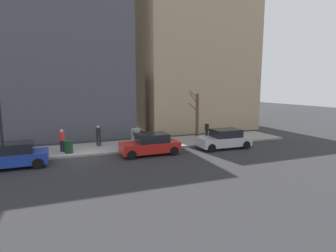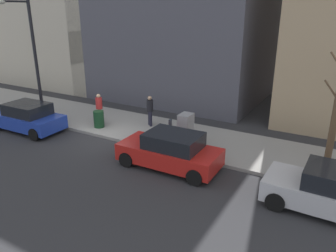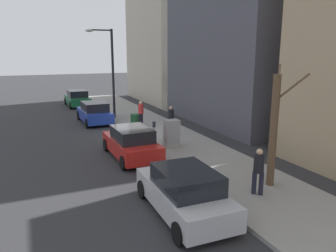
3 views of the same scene
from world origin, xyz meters
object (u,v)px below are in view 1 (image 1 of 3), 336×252
at_px(parked_car_silver, 224,139).
at_px(pedestrian_near_meter, 207,129).
at_px(parked_car_blue, 11,156).
at_px(trash_bin, 69,147).
at_px(pedestrian_midblock, 98,134).
at_px(bare_tree, 197,115).
at_px(office_block_center, 61,24).
at_px(parking_meter, 134,138).
at_px(office_tower_left, 187,46).
at_px(utility_box, 136,138).
at_px(parked_car_red, 150,145).
at_px(pedestrian_far_corner, 62,139).

distance_m(parked_car_silver, pedestrian_near_meter, 2.87).
xyz_separation_m(parked_car_silver, parked_car_blue, (0.12, 14.90, 0.00)).
height_order(trash_bin, pedestrian_midblock, pedestrian_midblock).
distance_m(parked_car_silver, trash_bin, 11.83).
xyz_separation_m(bare_tree, pedestrian_midblock, (-0.15, 8.88, -1.23)).
bearing_deg(office_block_center, parking_meter, -156.95).
height_order(parked_car_blue, office_tower_left, office_tower_left).
bearing_deg(pedestrian_near_meter, trash_bin, -39.97).
bearing_deg(parked_car_silver, utility_box, 70.10).
bearing_deg(parked_car_red, pedestrian_far_corner, 66.18).
relative_size(parked_car_blue, parking_meter, 3.15).
distance_m(parked_car_silver, bare_tree, 4.20).
distance_m(bare_tree, trash_bin, 11.41).
bearing_deg(pedestrian_near_meter, parked_car_red, -19.89).
height_order(bare_tree, pedestrian_midblock, bare_tree).
height_order(pedestrian_near_meter, pedestrian_midblock, same).
xyz_separation_m(trash_bin, pedestrian_near_meter, (0.72, -11.65, 0.49)).
bearing_deg(bare_tree, parked_car_red, 123.33).
relative_size(parked_car_silver, bare_tree, 0.95).
relative_size(parked_car_silver, utility_box, 2.96).
relative_size(parked_car_blue, bare_tree, 0.95).
xyz_separation_m(pedestrian_near_meter, office_block_center, (10.22, 11.82, 10.30)).
bearing_deg(pedestrian_midblock, parked_car_blue, -105.33).
xyz_separation_m(parked_car_silver, pedestrian_near_meter, (2.84, -0.01, 0.35)).
height_order(bare_tree, office_block_center, office_block_center).
bearing_deg(pedestrian_midblock, pedestrian_near_meter, 36.39).
height_order(parked_car_silver, trash_bin, parked_car_silver).
bearing_deg(trash_bin, pedestrian_midblock, -54.88).
distance_m(utility_box, office_tower_left, 16.73).
bearing_deg(pedestrian_far_corner, parked_car_red, -159.07).
distance_m(parking_meter, office_block_center, 16.17).
bearing_deg(office_tower_left, bare_tree, 161.02).
xyz_separation_m(parking_meter, office_block_center, (11.39, 4.85, 10.40)).
xyz_separation_m(parked_car_silver, bare_tree, (3.86, 0.49, 1.58)).
relative_size(pedestrian_near_meter, pedestrian_far_corner, 1.00).
xyz_separation_m(parked_car_silver, parked_car_red, (0.17, 6.10, 0.00)).
bearing_deg(utility_box, bare_tree, -77.65).
distance_m(parked_car_silver, pedestrian_midblock, 10.09).
height_order(trash_bin, pedestrian_far_corner, pedestrian_far_corner).
relative_size(pedestrian_midblock, office_tower_left, 0.08).
distance_m(parked_car_silver, pedestrian_far_corner, 12.38).
height_order(pedestrian_far_corner, office_block_center, office_block_center).
distance_m(parking_meter, utility_box, 0.93).
xyz_separation_m(utility_box, pedestrian_midblock, (1.19, 2.78, 0.24)).
bearing_deg(parked_car_silver, office_tower_left, -10.57).
xyz_separation_m(parked_car_blue, utility_box, (2.40, -8.30, 0.11)).
relative_size(pedestrian_midblock, office_block_center, 0.07).
height_order(office_tower_left, office_block_center, office_block_center).
relative_size(parked_car_silver, pedestrian_near_meter, 2.55).
bearing_deg(parking_meter, trash_bin, 84.50).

